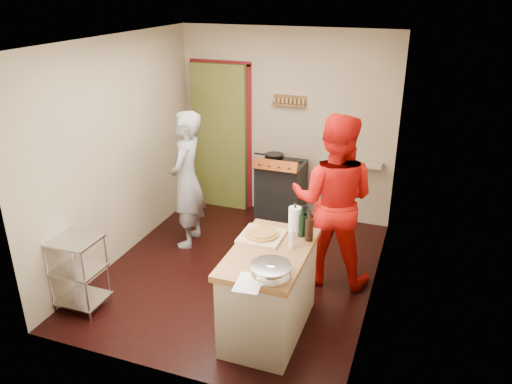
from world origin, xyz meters
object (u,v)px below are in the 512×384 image
island (270,289)px  wire_shelving (78,270)px  stove (281,191)px  person_stripe (187,180)px  person_red (333,201)px

island → wire_shelving: bearing=-171.2°
island → stove: bearing=104.7°
person_stripe → person_red: (1.87, -0.22, 0.09)m
stove → island: island is taller
island → person_red: 1.26m
stove → island: bearing=-75.3°
wire_shelving → island: island is taller
person_stripe → island: bearing=40.5°
wire_shelving → stove: bearing=63.1°
stove → wire_shelving: size_ratio=1.26×
island → person_red: size_ratio=0.68×
stove → person_stripe: size_ratio=0.58×
stove → person_stripe: person_stripe is taller
person_red → stove: bearing=-54.0°
stove → person_red: bearing=-52.0°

